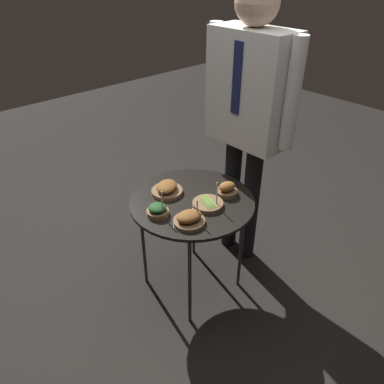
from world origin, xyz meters
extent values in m
plane|color=black|center=(0.00, 0.00, 0.00)|extent=(8.00, 8.00, 0.00)
cylinder|color=black|center=(0.00, 0.00, 0.64)|extent=(0.69, 0.69, 0.02)
cylinder|color=#2D2D2D|center=(0.21, -0.21, 0.31)|extent=(0.02, 0.02, 0.63)
cylinder|color=#2D2D2D|center=(-0.21, -0.21, 0.31)|extent=(0.02, 0.02, 0.63)
cylinder|color=#2D2D2D|center=(0.21, 0.21, 0.31)|extent=(0.02, 0.02, 0.63)
cylinder|color=#2D2D2D|center=(-0.21, 0.21, 0.31)|extent=(0.02, 0.02, 0.63)
cylinder|color=brown|center=(0.10, 0.02, 0.66)|extent=(0.17, 0.17, 0.02)
ellipsoid|color=olive|center=(0.11, 0.04, 0.67)|extent=(0.14, 0.06, 0.01)
ellipsoid|color=olive|center=(0.11, 0.03, 0.67)|extent=(0.14, 0.06, 0.01)
ellipsoid|color=olive|center=(0.10, 0.02, 0.67)|extent=(0.14, 0.06, 0.01)
ellipsoid|color=olive|center=(0.10, 0.01, 0.67)|extent=(0.14, 0.06, 0.01)
ellipsoid|color=olive|center=(0.09, 0.00, 0.67)|extent=(0.14, 0.06, 0.01)
cylinder|color=silver|center=(0.14, 0.05, 0.72)|extent=(0.01, 0.01, 0.15)
cylinder|color=brown|center=(-0.14, -0.06, 0.66)|extent=(0.18, 0.18, 0.02)
ellipsoid|color=brown|center=(-0.14, -0.06, 0.69)|extent=(0.17, 0.18, 0.04)
cylinder|color=brown|center=(-0.02, -0.23, 0.66)|extent=(0.12, 0.12, 0.03)
ellipsoid|color=#194219|center=(-0.02, -0.23, 0.69)|extent=(0.09, 0.09, 0.03)
cylinder|color=silver|center=(0.01, -0.22, 0.72)|extent=(0.01, 0.01, 0.15)
cylinder|color=brown|center=(0.09, 0.18, 0.66)|extent=(0.12, 0.12, 0.03)
ellipsoid|color=brown|center=(0.09, 0.18, 0.70)|extent=(0.09, 0.11, 0.05)
cylinder|color=brown|center=(0.15, -0.16, 0.66)|extent=(0.16, 0.16, 0.02)
ellipsoid|color=brown|center=(0.15, -0.16, 0.69)|extent=(0.13, 0.15, 0.05)
cylinder|color=silver|center=(0.16, -0.11, 0.71)|extent=(0.01, 0.01, 0.13)
cylinder|color=black|center=(-0.11, 0.47, 0.42)|extent=(0.11, 0.11, 0.84)
cylinder|color=black|center=(0.05, 0.47, 0.42)|extent=(0.11, 0.11, 0.84)
cube|color=white|center=(-0.03, 0.47, 1.16)|extent=(0.47, 0.23, 0.63)
cube|color=navy|center=(-0.03, 0.35, 1.24)|extent=(0.06, 0.01, 0.38)
cylinder|color=white|center=(-0.31, 0.47, 1.18)|extent=(0.08, 0.08, 0.58)
cylinder|color=white|center=(0.24, 0.47, 1.18)|extent=(0.08, 0.08, 0.58)
sphere|color=#D1AD8E|center=(-0.03, 0.47, 1.59)|extent=(0.23, 0.23, 0.23)
camera|label=1|loc=(1.26, -1.16, 1.80)|focal=35.00mm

